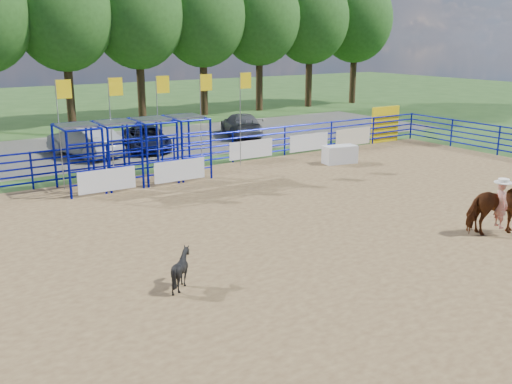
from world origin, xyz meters
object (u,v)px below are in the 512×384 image
(horse_and_rider, at_px, (501,205))
(car_c, at_px, (147,138))
(calf, at_px, (181,269))
(car_d, at_px, (241,125))
(car_b, at_px, (84,141))
(announcer_table, at_px, (340,154))

(horse_and_rider, relative_size, car_c, 0.55)
(calf, distance_m, car_d, 21.53)
(calf, distance_m, car_c, 17.52)
(car_c, distance_m, car_d, 6.57)
(car_c, bearing_deg, car_b, -170.40)
(calf, height_order, car_b, car_b)
(horse_and_rider, height_order, calf, horse_and_rider)
(horse_and_rider, height_order, car_b, horse_and_rider)
(announcer_table, relative_size, car_b, 0.34)
(horse_and_rider, relative_size, car_d, 0.52)
(announcer_table, relative_size, car_d, 0.34)
(car_b, xyz_separation_m, car_c, (3.20, -0.20, -0.15))
(car_b, distance_m, car_d, 9.72)
(horse_and_rider, relative_size, calf, 2.63)
(calf, bearing_deg, car_c, -22.67)
(car_c, bearing_deg, car_d, 22.83)
(announcer_table, height_order, horse_and_rider, horse_and_rider)
(car_b, relative_size, car_c, 1.05)
(announcer_table, xyz_separation_m, horse_and_rider, (-2.66, -10.19, 0.49))
(announcer_table, height_order, car_b, car_b)
(car_c, height_order, car_d, car_d)
(calf, xyz_separation_m, car_c, (5.96, 16.48, 0.14))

